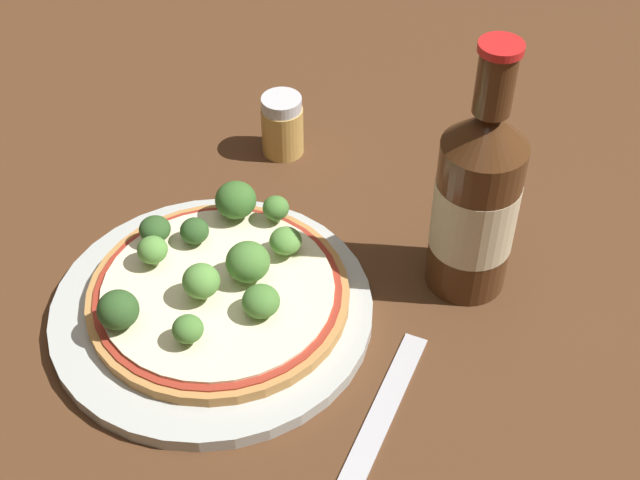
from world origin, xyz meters
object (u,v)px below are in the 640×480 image
beer_bottle (476,200)px  pepper_shaker (282,125)px  fork (371,433)px  pizza (219,288)px

beer_bottle → pepper_shaker: (-0.23, 0.01, -0.06)m
pepper_shaker → fork: 0.34m
beer_bottle → fork: (0.05, -0.17, -0.08)m
pizza → beer_bottle: size_ratio=0.93×
pepper_shaker → pizza: bearing=-58.3°
beer_bottle → fork: bearing=-74.5°
pepper_shaker → fork: pepper_shaker is taller
pizza → pepper_shaker: size_ratio=3.39×
pizza → beer_bottle: beer_bottle is taller
beer_bottle → pepper_shaker: bearing=176.5°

